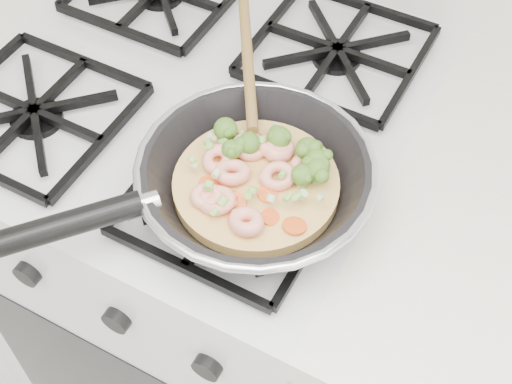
% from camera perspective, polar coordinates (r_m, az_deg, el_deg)
% --- Properties ---
extents(stove, '(0.60, 0.60, 0.92)m').
position_cam_1_polar(stove, '(1.35, -3.77, -5.44)').
color(stove, silver).
rests_on(stove, ground).
extents(skillet, '(0.37, 0.52, 0.08)m').
position_cam_1_polar(skillet, '(0.82, -0.33, 1.13)').
color(skillet, black).
rests_on(skillet, stove).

